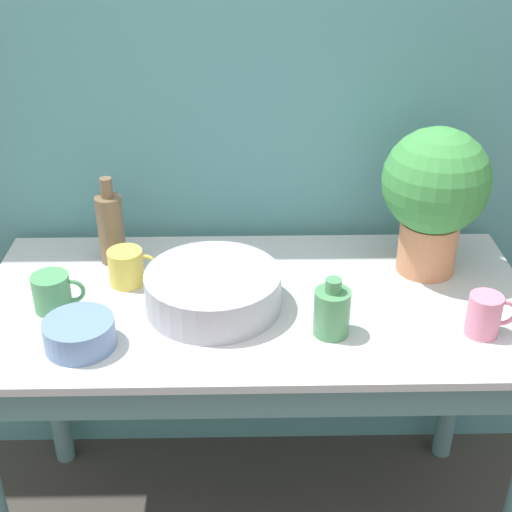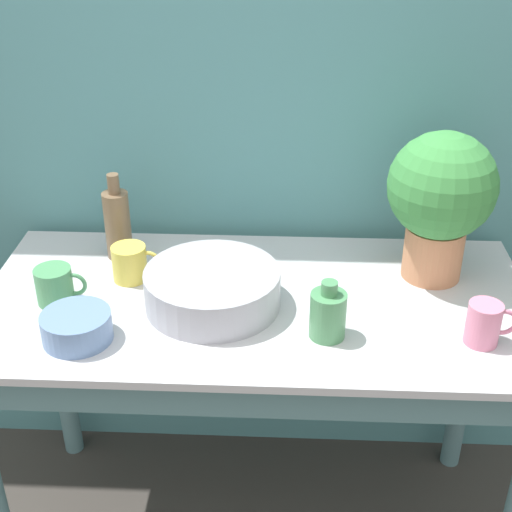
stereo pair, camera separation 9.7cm
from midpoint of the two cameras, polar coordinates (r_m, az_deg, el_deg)
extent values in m
cube|color=teal|center=(1.93, -1.71, 12.98)|extent=(6.00, 0.05, 2.40)
cylinder|color=slate|center=(2.31, -17.35, -8.23)|extent=(0.06, 0.06, 0.78)
cylinder|color=slate|center=(2.30, 14.59, -7.97)|extent=(0.06, 0.06, 0.78)
cube|color=slate|center=(1.56, -1.61, -11.22)|extent=(1.25, 0.02, 0.10)
cube|color=silver|center=(1.75, -1.59, -3.73)|extent=(1.35, 0.66, 0.02)
cylinder|color=tan|center=(1.88, 12.11, 0.75)|extent=(0.15, 0.15, 0.14)
sphere|color=#3D8C42|center=(1.80, 12.71, 5.87)|extent=(0.27, 0.27, 0.27)
cylinder|color=#A8A8B2|center=(1.70, -5.09, -2.76)|extent=(0.32, 0.32, 0.09)
cylinder|color=brown|center=(1.91, -12.96, 2.06)|extent=(0.07, 0.07, 0.19)
cylinder|color=brown|center=(1.86, -13.36, 5.31)|extent=(0.03, 0.03, 0.05)
cylinder|color=#4C8C59|center=(1.60, 4.35, -4.56)|extent=(0.08, 0.08, 0.11)
cylinder|color=#4C8C59|center=(1.56, 4.45, -2.41)|extent=(0.04, 0.04, 0.03)
cylinder|color=#E5CC4C|center=(1.83, -11.87, -0.91)|extent=(0.09, 0.09, 0.09)
torus|color=#E5CC4C|center=(1.81, -10.37, -0.77)|extent=(0.06, 0.01, 0.06)
cylinder|color=#4C935B|center=(1.77, -17.55, -2.84)|extent=(0.09, 0.09, 0.09)
torus|color=#4C935B|center=(1.75, -16.02, -2.72)|extent=(0.06, 0.01, 0.06)
cylinder|color=pink|center=(1.66, 16.18, -4.59)|extent=(0.08, 0.08, 0.10)
torus|color=pink|center=(1.67, 17.60, -4.40)|extent=(0.07, 0.01, 0.07)
cylinder|color=#6684B2|center=(1.63, -15.61, -6.04)|extent=(0.16, 0.16, 0.07)
camera|label=1|loc=(0.05, -91.65, -0.93)|focal=50.00mm
camera|label=2|loc=(0.05, 88.35, 0.93)|focal=50.00mm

